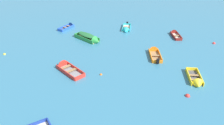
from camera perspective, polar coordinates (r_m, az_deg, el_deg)
rowboat_green_near_right at (r=33.20m, az=-5.62°, el=6.22°), size 4.04×4.41×1.33m
rowboat_orange_far_left at (r=29.82m, az=10.67°, el=2.56°), size 1.71×4.09×1.17m
rowboat_turquoise_foreground_center at (r=36.87m, az=3.58°, el=8.35°), size 2.12×3.94×1.15m
rowboat_red_distant_center at (r=26.64m, az=-11.92°, el=-1.06°), size 3.61×4.30×1.30m
rowboat_maroon_far_back at (r=36.48m, az=15.60°, el=7.06°), size 1.25×3.39×0.95m
rowboat_yellow_near_camera at (r=25.13m, az=20.66°, el=-4.52°), size 1.94×3.71×1.16m
rowboat_blue_cluster_inner at (r=38.87m, az=-10.79°, el=9.04°), size 2.91×3.20×0.99m
mooring_buoy_between_boats_left at (r=35.41m, az=24.50°, el=4.42°), size 0.44×0.44×0.44m
mooring_buoy_between_boats_right at (r=32.43m, az=-25.68°, el=1.89°), size 0.34×0.34×0.34m
mooring_buoy_near_foreground at (r=25.00m, az=-2.84°, el=-3.12°), size 0.28×0.28×0.28m
mooring_buoy_trailing at (r=23.03m, az=18.67°, el=-8.11°), size 0.47×0.47×0.47m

